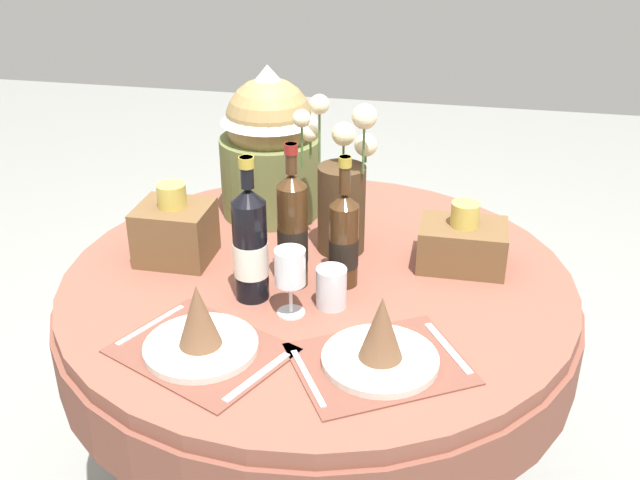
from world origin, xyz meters
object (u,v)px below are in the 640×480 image
object	(u,v)px
wine_bottle_right	(250,245)
woven_basket_side_left	(175,230)
flower_vase	(342,192)
woven_basket_side_right	(462,243)
wine_glass_left	(290,269)
gift_tub_back_left	(270,137)
wine_bottle_centre	(292,231)
wine_bottle_left	(344,239)
place_setting_right	(381,345)
place_setting_left	(200,333)
tumbler_near_right	(331,287)
dining_table	(318,317)

from	to	relation	value
wine_bottle_right	woven_basket_side_left	bearing A→B (deg)	148.96
flower_vase	woven_basket_side_right	distance (m)	0.33
wine_glass_left	gift_tub_back_left	size ratio (longest dim) A/B	0.38
wine_bottle_centre	woven_basket_side_left	size ratio (longest dim) A/B	1.74
wine_bottle_right	woven_basket_side_right	world-z (taller)	wine_bottle_right
wine_bottle_left	place_setting_right	bearing A→B (deg)	-67.18
place_setting_right	gift_tub_back_left	xyz separation A→B (m)	(-0.41, 0.68, 0.18)
place_setting_left	wine_bottle_right	distance (m)	0.26
place_setting_right	wine_bottle_right	xyz separation A→B (m)	(-0.33, 0.21, 0.09)
wine_bottle_centre	wine_bottle_right	distance (m)	0.11
place_setting_right	tumbler_near_right	bearing A→B (deg)	124.55
wine_bottle_left	woven_basket_side_left	world-z (taller)	wine_bottle_left
tumbler_near_right	woven_basket_side_left	world-z (taller)	woven_basket_side_left
wine_glass_left	woven_basket_side_left	world-z (taller)	woven_basket_side_left
wine_bottle_right	wine_bottle_left	bearing A→B (deg)	27.57
wine_bottle_centre	tumbler_near_right	distance (m)	0.17
flower_vase	gift_tub_back_left	distance (m)	0.31
dining_table	flower_vase	size ratio (longest dim) A/B	3.15
place_setting_left	wine_glass_left	xyz separation A→B (m)	(0.15, 0.18, 0.07)
wine_bottle_centre	wine_bottle_right	size ratio (longest dim) A/B	1.02
place_setting_right	tumbler_near_right	distance (m)	0.25
wine_glass_left	wine_bottle_centre	bearing A→B (deg)	100.92
wine_bottle_centre	gift_tub_back_left	world-z (taller)	gift_tub_back_left
flower_vase	gift_tub_back_left	world-z (taller)	gift_tub_back_left
place_setting_right	place_setting_left	bearing A→B (deg)	-175.50
wine_bottle_right	woven_basket_side_left	world-z (taller)	wine_bottle_right
gift_tub_back_left	tumbler_near_right	bearing A→B (deg)	-60.80
wine_bottle_left	flower_vase	bearing A→B (deg)	101.62
gift_tub_back_left	woven_basket_side_left	xyz separation A→B (m)	(-0.17, -0.33, -0.15)
tumbler_near_right	woven_basket_side_left	xyz separation A→B (m)	(-0.43, 0.15, 0.03)
flower_vase	wine_bottle_right	size ratio (longest dim) A/B	1.17
dining_table	tumbler_near_right	size ratio (longest dim) A/B	13.27
gift_tub_back_left	flower_vase	bearing A→B (deg)	-38.82
wine_glass_left	tumbler_near_right	size ratio (longest dim) A/B	1.67
flower_vase	wine_bottle_centre	size ratio (longest dim) A/B	1.14
wine_bottle_centre	wine_glass_left	xyz separation A→B (m)	(0.03, -0.13, -0.03)
place_setting_left	wine_bottle_centre	world-z (taller)	wine_bottle_centre
dining_table	woven_basket_side_right	distance (m)	0.41
flower_vase	wine_glass_left	xyz separation A→B (m)	(-0.06, -0.33, -0.05)
wine_bottle_left	wine_bottle_right	bearing A→B (deg)	-152.43
wine_bottle_left	gift_tub_back_left	size ratio (longest dim) A/B	0.76
dining_table	wine_bottle_right	world-z (taller)	wine_bottle_right
tumbler_near_right	place_setting_left	bearing A→B (deg)	-135.26
wine_bottle_right	dining_table	bearing A→B (deg)	46.05
dining_table	gift_tub_back_left	xyz separation A→B (m)	(-0.21, 0.34, 0.35)
wine_bottle_right	tumbler_near_right	world-z (taller)	wine_bottle_right
flower_vase	wine_bottle_centre	distance (m)	0.22
tumbler_near_right	gift_tub_back_left	world-z (taller)	gift_tub_back_left
place_setting_right	wine_bottle_left	xyz separation A→B (m)	(-0.13, 0.31, 0.07)
dining_table	place_setting_left	distance (m)	0.44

